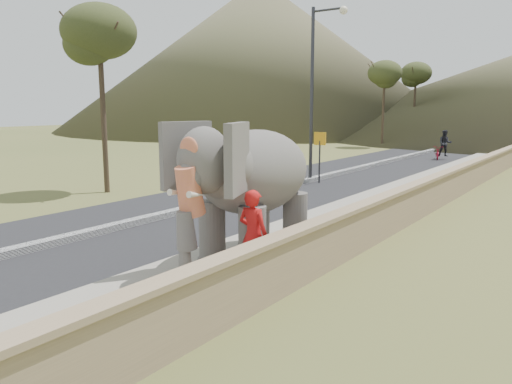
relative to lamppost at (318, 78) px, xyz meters
The scene contains 10 objects.
ground 13.97m from the lamppost, 69.01° to the right, with size 160.00×160.00×0.00m, color olive.
road 5.35m from the lamppost, 97.91° to the right, with size 7.00×120.00×0.03m, color black.
median 5.27m from the lamppost, 97.91° to the right, with size 0.35×120.00×0.22m, color black.
walkway 7.07m from the lamppost, 25.40° to the right, with size 3.00×120.00×0.15m, color #9E9687.
parapet 7.99m from the lamppost, 19.36° to the right, with size 0.30×120.00×1.10m, color tan.
lamppost is the anchor object (origin of this frame).
signboard 3.24m from the lamppost, 10.10° to the right, with size 0.60×0.08×2.40m.
hill_left 54.56m from the lamppost, 127.91° to the left, with size 60.00×60.00×22.00m, color brown.
elephant_and_man 12.81m from the lamppost, 67.70° to the right, with size 2.46×4.37×3.09m.
motorcyclist 14.61m from the lamppost, 82.15° to the left, with size 1.49×1.89×2.02m.
Camera 1 is at (6.60, -8.43, 3.60)m, focal length 35.00 mm.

